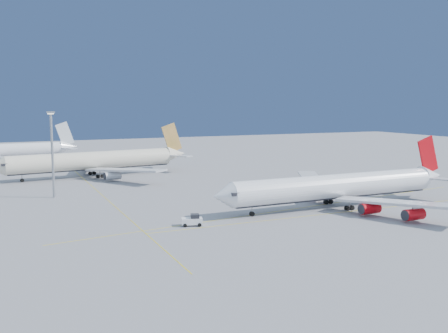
# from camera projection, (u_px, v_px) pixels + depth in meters

# --- Properties ---
(ground) EXTENTS (500.00, 500.00, 0.00)m
(ground) POSITION_uv_depth(u_px,v_px,m) (283.00, 204.00, 128.10)
(ground) COLOR slate
(ground) RESTS_ON ground
(taxiway_lines) EXTENTS (118.86, 140.00, 0.02)m
(taxiway_lines) POSITION_uv_depth(u_px,v_px,m) (221.00, 204.00, 127.83)
(taxiway_lines) COLOR #D2BA0B
(taxiway_lines) RESTS_ON ground
(airliner_virgin) EXTENTS (69.24, 62.35, 17.12)m
(airliner_virgin) POSITION_uv_depth(u_px,v_px,m) (341.00, 186.00, 124.35)
(airliner_virgin) COLOR white
(airliner_virgin) RESTS_ON ground
(airliner_etihad) EXTENTS (70.48, 64.59, 18.41)m
(airliner_etihad) POSITION_uv_depth(u_px,v_px,m) (97.00, 161.00, 176.24)
(airliner_etihad) COLOR beige
(airliner_etihad) RESTS_ON ground
(airliner_third) EXTENTS (65.40, 60.35, 17.56)m
(airliner_third) POSITION_uv_depth(u_px,v_px,m) (0.00, 151.00, 214.55)
(airliner_third) COLOR white
(airliner_third) RESTS_ON ground
(pushback_tug) EXTENTS (4.83, 3.65, 2.47)m
(pushback_tug) POSITION_uv_depth(u_px,v_px,m) (192.00, 220.00, 105.56)
(pushback_tug) COLOR white
(pushback_tug) RESTS_ON ground
(light_mast) EXTENTS (2.04, 2.04, 23.56)m
(light_mast) POSITION_uv_depth(u_px,v_px,m) (52.00, 147.00, 135.50)
(light_mast) COLOR gray
(light_mast) RESTS_ON ground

